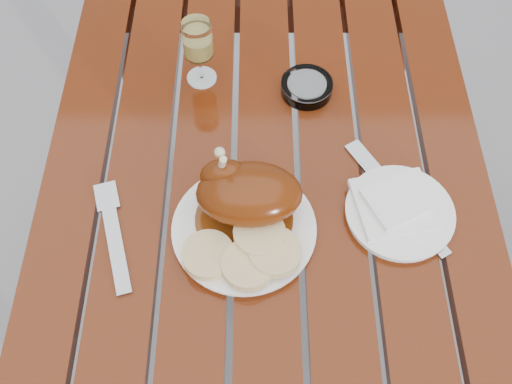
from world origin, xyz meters
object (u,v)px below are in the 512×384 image
(ashtray, at_px, (307,87))
(table, at_px, (263,277))
(dinner_plate, at_px, (244,229))
(wine_glass, at_px, (199,53))
(side_plate, at_px, (399,213))

(ashtray, bearing_deg, table, -109.18)
(dinner_plate, relative_size, wine_glass, 1.73)
(dinner_plate, xyz_separation_m, wine_glass, (-0.09, 0.35, 0.06))
(dinner_plate, bearing_deg, side_plate, 6.93)
(dinner_plate, xyz_separation_m, ashtray, (0.12, 0.31, 0.00))
(table, distance_m, ashtray, 0.46)
(wine_glass, bearing_deg, side_plate, -41.67)
(table, relative_size, side_plate, 6.42)
(table, xyz_separation_m, side_plate, (0.23, -0.04, 0.38))
(side_plate, distance_m, ashtray, 0.32)
(dinner_plate, xyz_separation_m, side_plate, (0.27, 0.03, -0.00))
(wine_glass, bearing_deg, table, -64.99)
(dinner_plate, height_order, wine_glass, wine_glass)
(table, height_order, wine_glass, wine_glass)
(wine_glass, distance_m, side_plate, 0.48)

